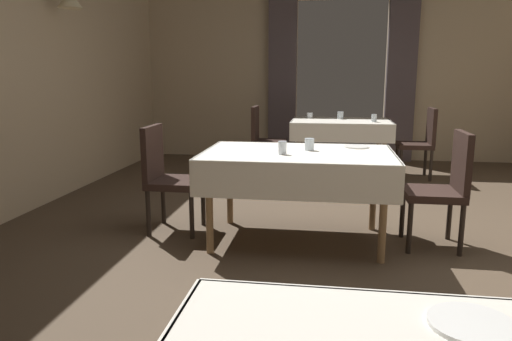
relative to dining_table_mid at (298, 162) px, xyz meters
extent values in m
plane|color=#4C3D2D|center=(0.41, -0.09, -0.66)|extent=(10.08, 10.08, 0.00)
cube|color=tan|center=(-1.54, 4.11, 0.84)|extent=(2.50, 0.12, 3.00)
cube|color=tan|center=(2.36, 4.11, 0.84)|extent=(2.50, 0.12, 3.00)
cube|color=#4C4247|center=(-0.51, 3.97, 0.68)|extent=(0.44, 0.14, 2.68)
cube|color=#4C4247|center=(1.33, 3.97, 0.68)|extent=(0.44, 0.14, 2.68)
cylinder|color=olive|center=(-0.65, -0.39, -0.31)|extent=(0.06, 0.06, 0.71)
cylinder|color=olive|center=(0.65, -0.39, -0.31)|extent=(0.06, 0.06, 0.71)
cylinder|color=olive|center=(-0.65, 0.39, -0.31)|extent=(0.06, 0.06, 0.71)
cylinder|color=olive|center=(0.65, 0.39, -0.31)|extent=(0.06, 0.06, 0.71)
cube|color=olive|center=(0.00, 0.00, 0.06)|extent=(1.45, 0.94, 0.03)
cube|color=silver|center=(0.00, 0.00, 0.08)|extent=(1.51, 1.00, 0.01)
cube|color=silver|center=(0.00, -0.50, -0.05)|extent=(1.51, 0.02, 0.28)
cube|color=silver|center=(0.00, 0.50, -0.05)|extent=(1.51, 0.02, 0.28)
cube|color=silver|center=(-0.76, 0.00, -0.05)|extent=(0.02, 1.00, 0.28)
cube|color=silver|center=(0.76, 0.00, -0.05)|extent=(0.02, 1.00, 0.28)
cylinder|color=olive|center=(-0.14, 2.40, -0.31)|extent=(0.06, 0.06, 0.71)
cylinder|color=olive|center=(0.95, 2.40, -0.31)|extent=(0.06, 0.06, 0.71)
cylinder|color=olive|center=(-0.14, 3.13, -0.31)|extent=(0.06, 0.06, 0.71)
cylinder|color=olive|center=(0.95, 3.13, -0.31)|extent=(0.06, 0.06, 0.71)
cube|color=olive|center=(0.41, 2.77, 0.06)|extent=(1.25, 0.89, 0.03)
cube|color=silver|center=(0.41, 2.77, 0.08)|extent=(1.31, 0.95, 0.01)
cube|color=silver|center=(0.41, 2.29, -0.03)|extent=(1.31, 0.02, 0.24)
cube|color=silver|center=(0.41, 3.24, -0.03)|extent=(1.31, 0.02, 0.24)
cube|color=silver|center=(-0.25, 2.77, -0.03)|extent=(0.02, 0.95, 0.24)
cube|color=silver|center=(1.06, 2.77, -0.03)|extent=(0.02, 0.95, 0.24)
cylinder|color=black|center=(0.88, -0.16, -0.45)|extent=(0.04, 0.04, 0.42)
cylinder|color=black|center=(0.88, 0.22, -0.45)|extent=(0.04, 0.04, 0.42)
cylinder|color=black|center=(1.26, -0.16, -0.45)|extent=(0.04, 0.04, 0.42)
cylinder|color=black|center=(1.26, 0.22, -0.45)|extent=(0.04, 0.04, 0.42)
cube|color=black|center=(1.07, 0.03, -0.23)|extent=(0.44, 0.44, 0.06)
cube|color=black|center=(1.27, 0.03, 0.03)|extent=(0.05, 0.42, 0.48)
cylinder|color=black|center=(-0.88, 0.29, -0.45)|extent=(0.04, 0.04, 0.42)
cylinder|color=black|center=(-0.88, -0.09, -0.45)|extent=(0.04, 0.04, 0.42)
cylinder|color=black|center=(-1.26, 0.29, -0.45)|extent=(0.04, 0.04, 0.42)
cylinder|color=black|center=(-1.26, -0.09, -0.45)|extent=(0.04, 0.04, 0.42)
cube|color=black|center=(-1.07, 0.10, -0.23)|extent=(0.44, 0.44, 0.06)
cube|color=black|center=(-1.27, 0.10, 0.03)|extent=(0.05, 0.42, 0.48)
cylinder|color=black|center=(-0.37, 2.87, -0.45)|extent=(0.04, 0.04, 0.42)
cylinder|color=black|center=(-0.37, 2.49, -0.45)|extent=(0.04, 0.04, 0.42)
cylinder|color=black|center=(-0.75, 2.87, -0.45)|extent=(0.04, 0.04, 0.42)
cylinder|color=black|center=(-0.75, 2.49, -0.45)|extent=(0.04, 0.04, 0.42)
cube|color=black|center=(-0.56, 2.68, -0.23)|extent=(0.44, 0.44, 0.06)
cube|color=black|center=(-0.76, 2.68, 0.03)|extent=(0.05, 0.42, 0.48)
cylinder|color=black|center=(1.18, 2.51, -0.45)|extent=(0.04, 0.04, 0.42)
cylinder|color=black|center=(1.18, 2.89, -0.45)|extent=(0.04, 0.04, 0.42)
cylinder|color=black|center=(1.56, 2.51, -0.45)|extent=(0.04, 0.04, 0.42)
cylinder|color=black|center=(1.56, 2.89, -0.45)|extent=(0.04, 0.04, 0.42)
cube|color=black|center=(1.37, 2.70, -0.23)|extent=(0.44, 0.44, 0.06)
cube|color=black|center=(1.57, 2.70, 0.03)|extent=(0.05, 0.42, 0.48)
cylinder|color=white|center=(0.60, -2.66, 0.09)|extent=(0.22, 0.22, 0.01)
cylinder|color=white|center=(0.48, 0.30, 0.09)|extent=(0.21, 0.21, 0.01)
cylinder|color=silver|center=(0.09, 0.09, 0.14)|extent=(0.08, 0.08, 0.10)
cylinder|color=silver|center=(-0.11, -0.15, 0.14)|extent=(0.07, 0.07, 0.10)
cylinder|color=silver|center=(0.40, 2.94, 0.14)|extent=(0.08, 0.08, 0.10)
cylinder|color=silver|center=(-0.02, 2.99, 0.13)|extent=(0.08, 0.08, 0.08)
cylinder|color=silver|center=(0.82, 2.59, 0.14)|extent=(0.07, 0.07, 0.10)
camera|label=1|loc=(0.23, -3.83, 0.71)|focal=33.71mm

